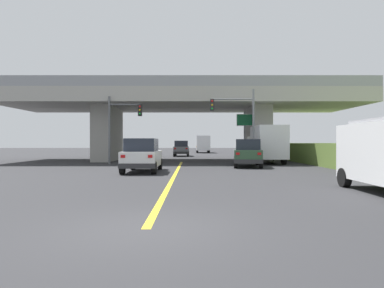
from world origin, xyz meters
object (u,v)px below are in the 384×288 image
(suv_lead, at_px, (143,155))
(box_truck, at_px, (267,144))
(suv_crossing, at_px, (248,153))
(sedan_oncoming, at_px, (182,148))
(traffic_signal_nearside, at_px, (240,117))
(highway_sign, at_px, (246,126))
(semi_truck_distant, at_px, (204,144))
(traffic_signal_farside, at_px, (121,121))

(suv_lead, distance_m, box_truck, 12.95)
(suv_crossing, xyz_separation_m, box_truck, (2.36, 4.39, 0.64))
(sedan_oncoming, xyz_separation_m, traffic_signal_nearside, (5.19, -17.27, 2.83))
(highway_sign, xyz_separation_m, semi_truck_distant, (-2.99, 28.45, -1.80))
(suv_lead, bearing_deg, traffic_signal_farside, 111.10)
(suv_lead, distance_m, traffic_signal_farside, 8.52)
(suv_crossing, height_order, box_truck, box_truck)
(suv_lead, height_order, highway_sign, highway_sign)
(traffic_signal_farside, bearing_deg, sedan_oncoming, 74.60)
(traffic_signal_farside, relative_size, highway_sign, 1.22)
(sedan_oncoming, bearing_deg, traffic_signal_nearside, -73.29)
(suv_lead, height_order, traffic_signal_farside, traffic_signal_farside)
(box_truck, bearing_deg, sedan_oncoming, 117.09)
(traffic_signal_farside, xyz_separation_m, semi_truck_distant, (7.85, 31.93, -1.98))
(traffic_signal_farside, bearing_deg, suv_lead, -68.90)
(box_truck, bearing_deg, traffic_signal_farside, -174.26)
(traffic_signal_farside, height_order, highway_sign, traffic_signal_farside)
(highway_sign, bearing_deg, traffic_signal_nearside, -104.61)
(suv_crossing, bearing_deg, traffic_signal_nearside, 104.00)
(suv_crossing, relative_size, traffic_signal_nearside, 0.80)
(traffic_signal_farside, distance_m, highway_sign, 11.39)
(suv_lead, xyz_separation_m, traffic_signal_farside, (-2.93, 7.59, 2.53))
(box_truck, relative_size, semi_truck_distant, 0.99)
(suv_lead, height_order, box_truck, box_truck)
(semi_truck_distant, bearing_deg, highway_sign, -84.00)
(semi_truck_distant, bearing_deg, traffic_signal_nearside, -86.68)
(sedan_oncoming, bearing_deg, highway_sign, -64.32)
(semi_truck_distant, bearing_deg, traffic_signal_farside, -103.81)
(traffic_signal_farside, height_order, semi_truck_distant, traffic_signal_farside)
(box_truck, xyz_separation_m, semi_truck_distant, (-4.53, 30.69, -0.09))
(suv_lead, bearing_deg, suv_crossing, 32.03)
(sedan_oncoming, relative_size, traffic_signal_farside, 0.86)
(suv_crossing, relative_size, semi_truck_distant, 0.73)
(suv_crossing, xyz_separation_m, sedan_oncoming, (-5.47, 19.69, 0.00))
(suv_crossing, relative_size, box_truck, 0.74)
(traffic_signal_nearside, xyz_separation_m, traffic_signal_farside, (-9.74, 0.72, -0.30))
(sedan_oncoming, bearing_deg, semi_truck_distant, 77.92)
(sedan_oncoming, bearing_deg, traffic_signal_farside, -105.40)
(sedan_oncoming, xyz_separation_m, semi_truck_distant, (3.29, 15.39, 0.55))
(suv_lead, height_order, semi_truck_distant, semi_truck_distant)
(traffic_signal_nearside, height_order, semi_truck_distant, traffic_signal_nearside)
(box_truck, bearing_deg, suv_lead, -136.95)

